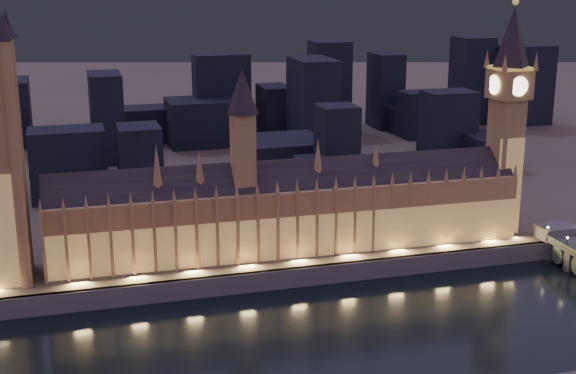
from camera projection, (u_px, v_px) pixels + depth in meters
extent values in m
plane|color=black|center=(317.00, 331.00, 284.71)|extent=(2000.00, 2000.00, 0.00)
cube|color=#47413F|center=(149.00, 97.00, 765.34)|extent=(2000.00, 960.00, 8.00)
cube|color=#534E55|center=(286.00, 278.00, 321.62)|extent=(2000.00, 2.50, 8.00)
cube|color=#9F704B|center=(290.00, 219.00, 338.38)|extent=(200.34, 23.72, 28.00)
cube|color=tan|center=(297.00, 238.00, 330.22)|extent=(200.00, 0.50, 18.00)
cube|color=black|center=(290.00, 180.00, 333.83)|extent=(200.27, 19.98, 16.26)
cube|color=#9F704B|center=(243.00, 152.00, 325.05)|extent=(9.00, 9.00, 32.00)
cone|color=black|center=(242.00, 91.00, 318.36)|extent=(13.00, 13.00, 18.00)
cube|color=#9F704B|center=(44.00, 249.00, 302.06)|extent=(1.20, 1.20, 28.00)
cone|color=#9F704B|center=(40.00, 206.00, 298.06)|extent=(2.00, 2.00, 6.00)
cube|color=#9F704B|center=(67.00, 247.00, 304.27)|extent=(1.20, 1.20, 28.00)
cone|color=#9F704B|center=(63.00, 204.00, 300.27)|extent=(2.00, 2.00, 6.00)
cube|color=#9F704B|center=(89.00, 245.00, 306.47)|extent=(1.20, 1.20, 28.00)
cone|color=#9F704B|center=(86.00, 202.00, 302.48)|extent=(2.00, 2.00, 6.00)
cube|color=#9F704B|center=(111.00, 243.00, 308.68)|extent=(1.20, 1.20, 28.00)
cone|color=#9F704B|center=(108.00, 200.00, 304.69)|extent=(2.00, 2.00, 6.00)
cube|color=#9F704B|center=(133.00, 241.00, 310.89)|extent=(1.20, 1.20, 28.00)
cone|color=#9F704B|center=(131.00, 199.00, 306.90)|extent=(2.00, 2.00, 6.00)
cube|color=#9F704B|center=(155.00, 239.00, 313.10)|extent=(1.20, 1.20, 28.00)
cone|color=#9F704B|center=(152.00, 197.00, 309.10)|extent=(2.00, 2.00, 6.00)
cube|color=#9F704B|center=(176.00, 237.00, 315.31)|extent=(1.20, 1.20, 28.00)
cone|color=#9F704B|center=(174.00, 195.00, 311.31)|extent=(2.00, 2.00, 6.00)
cube|color=#9F704B|center=(197.00, 235.00, 317.52)|extent=(1.20, 1.20, 28.00)
cone|color=#9F704B|center=(195.00, 194.00, 313.52)|extent=(2.00, 2.00, 6.00)
cube|color=#9F704B|center=(218.00, 233.00, 319.72)|extent=(1.20, 1.20, 28.00)
cone|color=#9F704B|center=(216.00, 192.00, 315.73)|extent=(2.00, 2.00, 6.00)
cube|color=#9F704B|center=(238.00, 232.00, 321.93)|extent=(1.20, 1.20, 28.00)
cone|color=#9F704B|center=(237.00, 191.00, 317.94)|extent=(2.00, 2.00, 6.00)
cube|color=#9F704B|center=(258.00, 230.00, 324.14)|extent=(1.20, 1.20, 28.00)
cone|color=#9F704B|center=(257.00, 189.00, 320.15)|extent=(2.00, 2.00, 6.00)
cube|color=#9F704B|center=(278.00, 228.00, 326.35)|extent=(1.20, 1.20, 28.00)
cone|color=#9F704B|center=(277.00, 187.00, 322.36)|extent=(2.00, 2.00, 6.00)
cube|color=#9F704B|center=(297.00, 226.00, 328.56)|extent=(1.20, 1.20, 28.00)
cone|color=#9F704B|center=(297.00, 186.00, 324.56)|extent=(2.00, 2.00, 6.00)
cube|color=#9F704B|center=(317.00, 225.00, 330.77)|extent=(1.20, 1.20, 28.00)
cone|color=#9F704B|center=(317.00, 184.00, 326.77)|extent=(2.00, 2.00, 6.00)
cube|color=#9F704B|center=(336.00, 223.00, 332.98)|extent=(1.20, 1.20, 28.00)
cone|color=#9F704B|center=(336.00, 183.00, 328.98)|extent=(2.00, 2.00, 6.00)
cube|color=#9F704B|center=(355.00, 221.00, 335.18)|extent=(1.20, 1.20, 28.00)
cone|color=#9F704B|center=(355.00, 182.00, 331.19)|extent=(2.00, 2.00, 6.00)
cube|color=#9F704B|center=(373.00, 219.00, 337.39)|extent=(1.20, 1.20, 28.00)
cone|color=#9F704B|center=(374.00, 180.00, 333.40)|extent=(2.00, 2.00, 6.00)
cube|color=#9F704B|center=(392.00, 218.00, 339.60)|extent=(1.20, 1.20, 28.00)
cone|color=#9F704B|center=(392.00, 179.00, 335.61)|extent=(2.00, 2.00, 6.00)
cube|color=#9F704B|center=(410.00, 216.00, 341.81)|extent=(1.20, 1.20, 28.00)
cone|color=#9F704B|center=(411.00, 177.00, 337.81)|extent=(2.00, 2.00, 6.00)
cube|color=#9F704B|center=(427.00, 215.00, 344.02)|extent=(1.20, 1.20, 28.00)
cone|color=#9F704B|center=(429.00, 176.00, 340.02)|extent=(2.00, 2.00, 6.00)
cube|color=#9F704B|center=(445.00, 213.00, 346.23)|extent=(1.20, 1.20, 28.00)
cone|color=#9F704B|center=(447.00, 175.00, 342.23)|extent=(2.00, 2.00, 6.00)
cube|color=#9F704B|center=(462.00, 211.00, 348.43)|extent=(1.20, 1.20, 28.00)
cone|color=#9F704B|center=(464.00, 173.00, 344.44)|extent=(2.00, 2.00, 6.00)
cube|color=#9F704B|center=(480.00, 210.00, 350.64)|extent=(1.20, 1.20, 28.00)
cone|color=#9F704B|center=(481.00, 172.00, 346.65)|extent=(2.00, 2.00, 6.00)
cube|color=#9F704B|center=(497.00, 208.00, 352.85)|extent=(1.20, 1.20, 28.00)
cone|color=#9F704B|center=(499.00, 171.00, 348.86)|extent=(2.00, 2.00, 6.00)
cube|color=#9F704B|center=(513.00, 207.00, 355.06)|extent=(1.20, 1.20, 28.00)
cone|color=#9F704B|center=(516.00, 169.00, 351.07)|extent=(2.00, 2.00, 6.00)
cone|color=#9F704B|center=(157.00, 165.00, 316.57)|extent=(4.40, 4.40, 18.00)
cone|color=#9F704B|center=(200.00, 167.00, 321.62)|extent=(4.40, 4.40, 14.00)
cone|color=#9F704B|center=(318.00, 157.00, 334.60)|extent=(4.40, 4.40, 16.00)
cone|color=#9F704B|center=(376.00, 158.00, 342.02)|extent=(4.40, 4.40, 12.00)
cylinder|color=#9F704B|center=(16.00, 169.00, 291.28)|extent=(4.40, 4.40, 91.87)
cone|color=black|center=(3.00, 26.00, 277.65)|extent=(5.20, 5.20, 10.00)
cylinder|color=#9F704B|center=(19.00, 155.00, 311.66)|extent=(4.40, 4.40, 91.87)
cone|color=black|center=(6.00, 22.00, 298.02)|extent=(5.20, 5.20, 10.00)
cube|color=#9F704B|center=(503.00, 165.00, 360.50)|extent=(13.55, 13.55, 60.69)
cube|color=tan|center=(509.00, 187.00, 356.99)|extent=(12.00, 0.50, 44.00)
cube|color=#9F704B|center=(510.00, 84.00, 350.65)|extent=(15.00, 15.00, 12.87)
cube|color=#F2C64C|center=(511.00, 68.00, 348.77)|extent=(15.75, 15.75, 1.20)
cone|color=black|center=(513.00, 36.00, 345.13)|extent=(18.00, 18.00, 26.00)
sphere|color=#F2C64C|center=(516.00, 2.00, 341.25)|extent=(2.80, 2.80, 2.80)
cylinder|color=#FFF2BF|center=(519.00, 86.00, 343.48)|extent=(8.40, 0.50, 8.40)
cylinder|color=#FFF2BF|center=(500.00, 82.00, 357.83)|extent=(8.40, 0.50, 8.40)
cylinder|color=#FFF2BF|center=(494.00, 85.00, 348.60)|extent=(0.50, 8.40, 8.40)
cylinder|color=#FFF2BF|center=(525.00, 83.00, 352.71)|extent=(0.50, 8.40, 8.40)
cone|color=#9F704B|center=(505.00, 63.00, 338.93)|extent=(2.60, 2.60, 8.00)
cone|color=#9F704B|center=(487.00, 59.00, 352.82)|extent=(2.60, 2.60, 8.00)
cone|color=#9F704B|center=(536.00, 61.00, 342.90)|extent=(2.60, 2.60, 8.00)
cone|color=#9F704B|center=(517.00, 58.00, 356.80)|extent=(2.60, 2.60, 8.00)
cube|color=#534E55|center=(556.00, 236.00, 357.69)|extent=(17.20, 12.00, 9.50)
cylinder|color=black|center=(567.00, 243.00, 336.59)|extent=(0.30, 0.30, 4.40)
sphere|color=#FFD88C|center=(568.00, 238.00, 335.98)|extent=(1.00, 1.00, 1.00)
cube|color=#534E55|center=(562.00, 249.00, 354.24)|extent=(15.48, 4.00, 9.50)
cylinder|color=black|center=(547.00, 232.00, 349.83)|extent=(0.30, 0.30, 4.40)
sphere|color=#FFD88C|center=(548.00, 227.00, 349.21)|extent=(1.00, 1.00, 1.00)
cylinder|color=#405543|center=(572.00, 253.00, 347.53)|extent=(15.13, 8.00, 8.00)
cube|color=black|center=(315.00, 179.00, 411.48)|extent=(19.03, 19.80, 22.37)
cube|color=black|center=(522.00, 85.00, 605.32)|extent=(42.59, 22.95, 59.55)
cube|color=black|center=(337.00, 149.00, 422.84)|extent=(19.65, 20.18, 46.96)
cube|color=black|center=(274.00, 112.00, 560.08)|extent=(19.44, 30.73, 36.68)
cube|color=black|center=(222.00, 97.00, 553.43)|extent=(37.76, 19.44, 58.91)
cube|color=black|center=(107.00, 117.00, 491.84)|extent=(18.99, 34.57, 54.25)
cube|color=black|center=(140.00, 163.00, 410.94)|extent=(21.11, 25.14, 38.81)
cube|color=black|center=(68.00, 164.00, 412.57)|extent=(38.19, 23.57, 36.92)
cube|color=black|center=(416.00, 118.00, 586.92)|extent=(43.78, 39.06, 17.71)
cube|color=black|center=(15.00, 112.00, 539.80)|extent=(19.72, 40.72, 43.65)
cube|color=black|center=(201.00, 122.00, 539.79)|extent=(44.53, 36.65, 30.63)
cube|color=black|center=(144.00, 124.00, 549.75)|extent=(40.45, 27.15, 23.54)
cube|color=black|center=(313.00, 104.00, 522.33)|extent=(24.63, 41.01, 59.40)
cube|color=black|center=(282.00, 159.00, 450.52)|extent=(44.15, 42.43, 23.78)
cube|color=black|center=(448.00, 127.00, 490.56)|extent=(30.39, 22.61, 43.78)
cube|color=black|center=(421.00, 114.00, 561.16)|extent=(28.33, 19.81, 32.58)
cube|color=black|center=(486.00, 151.00, 480.70)|extent=(24.83, 31.49, 19.72)
cube|color=black|center=(385.00, 90.00, 594.55)|extent=(19.19, 29.53, 54.99)
cube|color=black|center=(329.00, 86.00, 579.89)|extent=(26.00, 26.00, 65.09)
cube|color=black|center=(471.00, 80.00, 610.18)|extent=(26.00, 26.00, 65.26)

